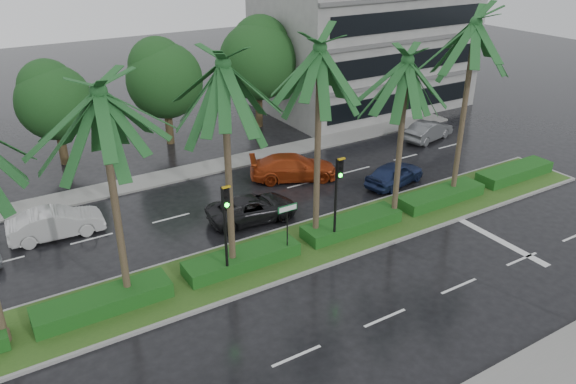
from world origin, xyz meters
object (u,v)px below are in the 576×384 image
car_red (294,167)px  car_grey (429,131)px  car_darkgrey (252,208)px  street_sign (287,218)px  signal_median_left (226,219)px  car_blue (395,174)px  car_white (56,223)px

car_red → car_grey: car_red is taller
car_red → car_darkgrey: bearing=150.0°
street_sign → car_grey: size_ratio=0.63×
signal_median_left → car_grey: bearing=23.1°
signal_median_left → street_sign: size_ratio=1.68×
street_sign → car_red: bearing=56.1°
signal_median_left → car_blue: 13.29m
car_red → car_white: bearing=113.3°
car_darkgrey → car_grey: car_grey is taller
street_sign → car_red: 9.07m
car_red → car_grey: bearing=-62.2°
car_grey → street_sign: bearing=103.8°
street_sign → car_darkgrey: size_ratio=0.56×
car_blue → car_grey: 8.39m
signal_median_left → street_sign: (3.00, 0.18, -0.87)m
car_blue → car_darkgrey: bearing=74.5°
signal_median_left → car_grey: 21.43m
car_white → car_red: car_red is taller
signal_median_left → car_red: size_ratio=0.85×
car_darkgrey → car_white: bearing=74.6°
car_white → car_darkgrey: bearing=-107.3°
car_white → car_red: 13.31m
street_sign → car_grey: (16.59, 8.18, -1.45)m
signal_median_left → car_red: (8.00, 7.62, -2.26)m
car_blue → car_grey: size_ratio=0.98×
street_sign → car_blue: 10.29m
car_red → signal_median_left: bearing=157.8°
car_darkgrey → car_red: bearing=-48.3°
signal_median_left → car_white: (-5.31, 7.81, -2.28)m
car_darkgrey → car_red: size_ratio=0.91×
car_white → car_grey: (24.90, 0.55, -0.04)m
car_blue → car_grey: bearing=-70.0°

